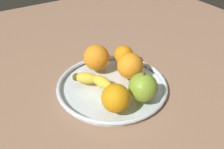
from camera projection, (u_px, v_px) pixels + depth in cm
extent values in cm
cube|color=#9D755B|center=(112.00, 93.00, 75.58)|extent=(159.51, 159.51, 4.00)
cylinder|color=silver|center=(112.00, 87.00, 74.26)|extent=(30.54, 30.54, 0.60)
torus|color=silver|center=(112.00, 85.00, 73.75)|extent=(31.82, 31.82, 1.20)
ellipsoid|color=yellow|center=(113.00, 93.00, 67.20)|extent=(7.32, 4.98, 3.19)
ellipsoid|color=yellow|center=(103.00, 83.00, 70.90)|extent=(7.31, 4.94, 3.19)
ellipsoid|color=yellow|center=(86.00, 78.00, 72.74)|extent=(6.76, 7.15, 3.19)
ellipsoid|color=brown|center=(76.00, 77.00, 73.11)|extent=(3.00, 2.97, 2.23)
sphere|color=#83A930|center=(143.00, 87.00, 65.65)|extent=(7.59, 7.59, 7.59)
cylinder|color=#593819|center=(144.00, 74.00, 63.37)|extent=(0.44, 0.44, 1.20)
sphere|color=orange|center=(124.00, 55.00, 80.57)|extent=(6.03, 6.03, 6.03)
sphere|color=orange|center=(96.00, 58.00, 77.33)|extent=(7.92, 7.92, 7.92)
sphere|color=orange|center=(116.00, 98.00, 62.35)|extent=(7.25, 7.25, 7.25)
sphere|color=orange|center=(131.00, 66.00, 73.74)|extent=(7.63, 7.63, 7.63)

